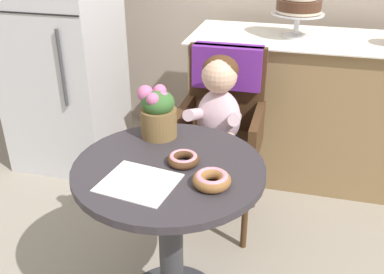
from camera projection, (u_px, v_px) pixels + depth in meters
cafe_table at (170, 212)px, 1.72m from camera, size 0.72×0.72×0.72m
wicker_chair at (223, 110)px, 2.28m from camera, size 0.42×0.45×0.95m
seated_child at (217, 115)px, 2.13m from camera, size 0.27×0.32×0.73m
paper_napkin at (139, 183)px, 1.52m from camera, size 0.28×0.25×0.00m
donut_front at (183, 159)px, 1.63m from camera, size 0.12×0.12×0.04m
donut_mid at (212, 179)px, 1.50m from camera, size 0.13×0.13×0.05m
flower_vase at (158, 112)px, 1.79m from camera, size 0.16×0.15×0.22m
display_counter at (315, 109)px, 2.74m from camera, size 1.56×0.62×0.90m
tiered_cake_stand at (299, 4)px, 2.49m from camera, size 0.30×0.30×0.28m
refrigerator at (60, 38)px, 2.74m from camera, size 0.64×0.63×1.70m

